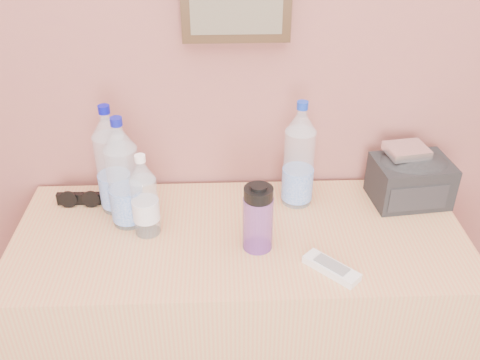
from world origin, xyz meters
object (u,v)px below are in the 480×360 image
(dresser, at_px, (240,331))
(pet_large_c, at_px, (299,160))
(pet_small, at_px, (145,200))
(ac_remote, at_px, (331,268))
(foil_packet, at_px, (407,150))
(pet_large_b, at_px, (112,165))
(sunglasses, at_px, (81,198))
(toiletry_bag, at_px, (411,178))
(pet_large_a, at_px, (124,179))
(nalgene_bottle, at_px, (258,217))

(dresser, relative_size, pet_large_c, 3.86)
(pet_small, bearing_deg, dresser, -3.76)
(ac_remote, height_order, foil_packet, foil_packet)
(pet_large_b, distance_m, pet_large_c, 0.55)
(sunglasses, relative_size, foil_packet, 1.24)
(toiletry_bag, xyz_separation_m, foil_packet, (-0.02, 0.02, 0.09))
(pet_large_c, height_order, pet_small, pet_large_c)
(pet_large_a, distance_m, sunglasses, 0.23)
(nalgene_bottle, xyz_separation_m, ac_remote, (0.18, -0.11, -0.09))
(pet_small, height_order, nalgene_bottle, pet_small)
(pet_small, bearing_deg, pet_large_a, 139.46)
(nalgene_bottle, bearing_deg, sunglasses, 156.76)
(pet_large_b, distance_m, nalgene_bottle, 0.46)
(toiletry_bag, distance_m, foil_packet, 0.09)
(pet_large_a, bearing_deg, ac_remote, -23.33)
(pet_large_a, bearing_deg, sunglasses, 148.54)
(dresser, relative_size, sunglasses, 8.86)
(pet_large_b, relative_size, foil_packet, 2.87)
(pet_small, distance_m, foil_packet, 0.78)
(dresser, relative_size, pet_large_b, 3.82)
(sunglasses, distance_m, toiletry_bag, 1.01)
(foil_packet, bearing_deg, pet_large_a, -173.13)
(pet_large_c, relative_size, foil_packet, 2.84)
(toiletry_bag, bearing_deg, foil_packet, 135.10)
(dresser, bearing_deg, pet_large_a, 167.98)
(pet_small, bearing_deg, foil_packet, 11.14)
(pet_large_a, distance_m, ac_remote, 0.62)
(pet_large_a, relative_size, pet_small, 1.34)
(pet_large_c, bearing_deg, pet_large_a, -170.23)
(pet_large_b, bearing_deg, ac_remote, -27.68)
(pet_large_c, xyz_separation_m, toiletry_bag, (0.35, -0.00, -0.07))
(toiletry_bag, bearing_deg, pet_large_a, 179.19)
(pet_large_a, height_order, toiletry_bag, pet_large_a)
(nalgene_bottle, distance_m, sunglasses, 0.58)
(pet_large_a, relative_size, foil_packet, 2.86)
(ac_remote, distance_m, foil_packet, 0.46)
(nalgene_bottle, xyz_separation_m, toiletry_bag, (0.48, 0.21, -0.02))
(dresser, distance_m, toiletry_bag, 0.73)
(pet_small, height_order, sunglasses, pet_small)
(dresser, relative_size, pet_large_a, 3.84)
(pet_large_b, relative_size, sunglasses, 2.32)
(pet_large_a, xyz_separation_m, pet_large_b, (-0.04, 0.08, 0.00))
(pet_large_a, height_order, pet_large_c, pet_large_a)
(foil_packet, bearing_deg, dresser, -161.58)
(sunglasses, xyz_separation_m, ac_remote, (0.71, -0.34, -0.01))
(nalgene_bottle, bearing_deg, pet_large_a, 160.70)
(dresser, xyz_separation_m, pet_small, (-0.26, 0.02, 0.51))
(foil_packet, bearing_deg, pet_large_c, -177.70)
(pet_large_b, bearing_deg, pet_small, -50.30)
(sunglasses, bearing_deg, pet_large_c, 0.03)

